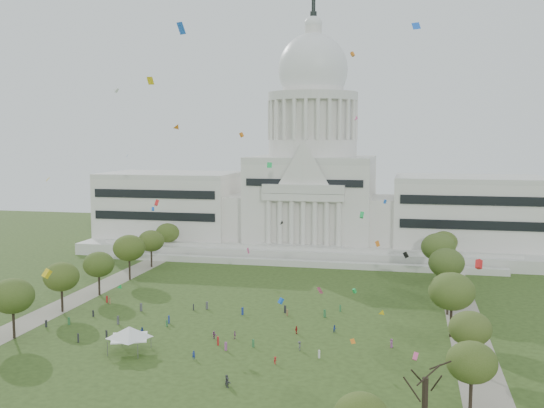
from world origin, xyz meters
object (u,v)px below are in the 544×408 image
(capitol, at_px, (312,189))
(event_tent, at_px, (129,332))
(big_bare_tree, at_px, (426,373))
(person_0, at_px, (392,343))

(capitol, xyz_separation_m, event_tent, (-17.10, -119.23, -18.26))
(big_bare_tree, xyz_separation_m, event_tent, (-55.10, 22.36, -4.64))
(big_bare_tree, bearing_deg, capitol, 105.02)
(capitol, distance_m, event_tent, 121.83)
(event_tent, relative_size, person_0, 6.69)
(event_tent, bearing_deg, big_bare_tree, -22.08)
(capitol, relative_size, big_bare_tree, 12.50)
(big_bare_tree, bearing_deg, person_0, 98.93)
(capitol, relative_size, person_0, 88.62)
(capitol, bearing_deg, big_bare_tree, -74.98)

